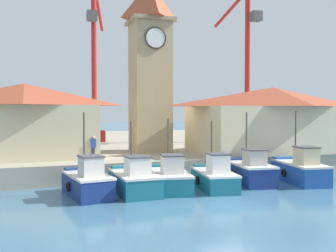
{
  "coord_description": "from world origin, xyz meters",
  "views": [
    {
      "loc": [
        -8.93,
        -16.94,
        4.53
      ],
      "look_at": [
        -0.03,
        9.15,
        3.5
      ],
      "focal_mm": 42.0,
      "sensor_mm": 36.0,
      "label": 1
    }
  ],
  "objects": [
    {
      "name": "warehouse_right",
      "position": [
        9.3,
        10.3,
        3.92
      ],
      "size": [
        13.02,
        7.11,
        5.17
      ],
      "color": "beige",
      "rests_on": "quay_wharf"
    },
    {
      "name": "fishing_boat_mid_left",
      "position": [
        1.0,
        3.77,
        0.72
      ],
      "size": [
        2.41,
        4.58,
        3.96
      ],
      "color": "#196B7F",
      "rests_on": "ground"
    },
    {
      "name": "fishing_boat_left_inner",
      "position": [
        -1.58,
        4.26,
        0.72
      ],
      "size": [
        2.65,
        4.73,
        4.09
      ],
      "color": "#196B7F",
      "rests_on": "ground"
    },
    {
      "name": "clock_tower",
      "position": [
        -0.05,
        13.54,
        8.54
      ],
      "size": [
        3.41,
        3.41,
        15.22
      ],
      "color": "tan",
      "rests_on": "quay_wharf"
    },
    {
      "name": "fishing_boat_left_outer",
      "position": [
        -3.74,
        4.08,
        0.74
      ],
      "size": [
        2.21,
        4.45,
        4.0
      ],
      "color": "#196B7F",
      "rests_on": "ground"
    },
    {
      "name": "ground_plane",
      "position": [
        0.0,
        0.0,
        0.0
      ],
      "size": [
        300.0,
        300.0,
        0.0
      ],
      "primitive_type": "plane",
      "color": "teal"
    },
    {
      "name": "warehouse_left",
      "position": [
        -9.56,
        12.15,
        3.94
      ],
      "size": [
        9.98,
        6.33,
        5.18
      ],
      "color": "beige",
      "rests_on": "quay_wharf"
    },
    {
      "name": "fishing_boat_center",
      "position": [
        3.82,
        4.54,
        0.8
      ],
      "size": [
        2.37,
        4.36,
        4.48
      ],
      "color": "navy",
      "rests_on": "ground"
    },
    {
      "name": "port_crane_near",
      "position": [
        12.68,
        20.26,
        7.15
      ],
      "size": [
        2.4,
        7.2,
        16.3
      ],
      "color": "maroon",
      "rests_on": "quay_wharf"
    },
    {
      "name": "fishing_boat_mid_right",
      "position": [
        7.07,
        3.87,
        0.81
      ],
      "size": [
        2.55,
        4.82,
        4.58
      ],
      "color": "#2356A8",
      "rests_on": "ground"
    },
    {
      "name": "port_crane_far",
      "position": [
        -2.79,
        25.35,
        7.31
      ],
      "size": [
        3.14,
        8.29,
        17.11
      ],
      "color": "maroon",
      "rests_on": "quay_wharf"
    },
    {
      "name": "fishing_boat_far_left",
      "position": [
        -6.29,
        4.1,
        0.77
      ],
      "size": [
        2.46,
        4.39,
        4.48
      ],
      "color": "navy",
      "rests_on": "ground"
    },
    {
      "name": "dock_worker_near_tower",
      "position": [
        -5.25,
        9.15,
        2.13
      ],
      "size": [
        0.34,
        0.22,
        1.62
      ],
      "color": "#33333D",
      "rests_on": "quay_wharf"
    },
    {
      "name": "quay_wharf",
      "position": [
        0.0,
        27.15,
        0.64
      ],
      "size": [
        120.0,
        40.0,
        1.29
      ],
      "primitive_type": "cube",
      "color": "#A89E89",
      "rests_on": "ground"
    }
  ]
}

